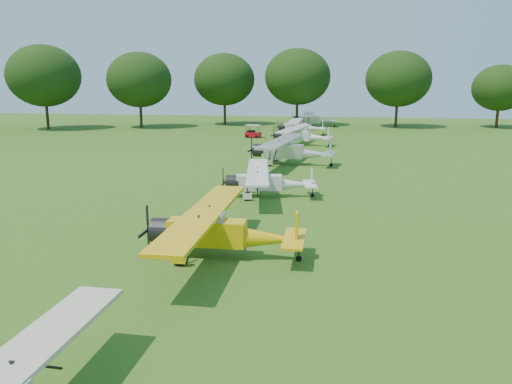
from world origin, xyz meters
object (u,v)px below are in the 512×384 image
at_px(aircraft_3, 266,180).
at_px(aircraft_6, 299,126).
at_px(aircraft_7, 313,119).
at_px(golf_cart, 253,133).
at_px(aircraft_2, 219,229).
at_px(aircraft_4, 289,149).
at_px(aircraft_5, 300,134).

distance_m(aircraft_3, aircraft_6, 39.48).
relative_size(aircraft_7, golf_cart, 5.45).
bearing_deg(aircraft_2, golf_cart, 97.32).
bearing_deg(aircraft_4, aircraft_2, -84.81).
xyz_separation_m(aircraft_4, aircraft_5, (-0.36, 14.33, -0.11)).
relative_size(aircraft_3, aircraft_4, 0.79).
height_order(aircraft_2, aircraft_5, aircraft_5).
bearing_deg(aircraft_2, aircraft_7, 88.90).
bearing_deg(aircraft_4, aircraft_5, 96.93).
height_order(aircraft_3, aircraft_5, aircraft_5).
xyz_separation_m(aircraft_6, aircraft_7, (0.94, 13.54, 0.11)).
height_order(aircraft_2, aircraft_3, aircraft_2).
height_order(aircraft_3, aircraft_4, aircraft_4).
height_order(aircraft_4, aircraft_6, aircraft_4).
height_order(aircraft_3, aircraft_6, aircraft_6).
xyz_separation_m(aircraft_2, aircraft_5, (-0.23, 39.03, 0.05)).
bearing_deg(aircraft_4, aircraft_7, 96.39).
distance_m(aircraft_4, aircraft_7, 39.86).
height_order(aircraft_4, aircraft_5, aircraft_4).
height_order(aircraft_6, golf_cart, aircraft_6).
relative_size(aircraft_2, aircraft_5, 0.96).
bearing_deg(aircraft_6, aircraft_4, -88.00).
xyz_separation_m(aircraft_7, golf_cart, (-6.70, -18.34, -0.79)).
bearing_deg(aircraft_7, aircraft_2, -93.02).
xyz_separation_m(aircraft_5, golf_cart, (-6.97, 7.18, -0.73)).
bearing_deg(aircraft_7, aircraft_6, -97.41).
height_order(aircraft_5, aircraft_7, aircraft_7).
relative_size(aircraft_5, aircraft_7, 0.96).
relative_size(aircraft_6, golf_cart, 5.00).
relative_size(aircraft_2, aircraft_7, 0.92).
height_order(aircraft_5, golf_cart, aircraft_5).
relative_size(aircraft_4, golf_cart, 5.67).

